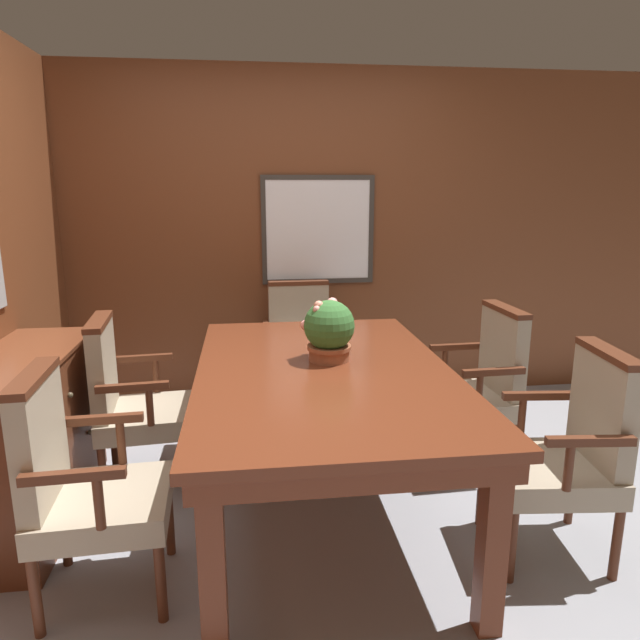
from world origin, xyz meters
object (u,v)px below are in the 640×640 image
chair_left_near (81,481)px  potted_plant (329,330)px  chair_left_far (131,399)px  chair_right_near (568,448)px  chair_right_far (479,383)px  dining_table (324,386)px  chair_head_far (301,345)px  sideboard_cabinet (28,439)px

chair_left_near → potted_plant: bearing=-63.9°
chair_left_far → chair_left_near: bearing=173.5°
chair_left_far → chair_right_near: same height
chair_right_far → potted_plant: (-0.93, -0.31, 0.43)m
chair_left_far → chair_right_near: size_ratio=1.00×
dining_table → chair_left_far: bearing=157.0°
chair_head_far → chair_left_near: 2.10m
chair_right_near → sideboard_cabinet: 2.53m
dining_table → chair_left_far: (-0.99, 0.42, -0.18)m
dining_table → sideboard_cabinet: 1.47m
chair_left_far → potted_plant: potted_plant is taller
sideboard_cabinet → chair_left_far: bearing=32.0°
chair_right_near → sideboard_cabinet: (-2.46, 0.58, -0.08)m
chair_left_near → sideboard_cabinet: size_ratio=0.82×
dining_table → chair_head_far: (0.02, 1.36, -0.18)m
chair_right_near → chair_left_near: (-2.04, -0.03, 0.00)m
dining_table → potted_plant: potted_plant is taller
chair_left_far → sideboard_cabinet: bearing=117.0°
chair_head_far → chair_right_near: size_ratio=1.00×
potted_plant → chair_left_near: bearing=-151.0°
dining_table → sideboard_cabinet: sideboard_cabinet is taller
chair_head_far → sideboard_cabinet: 1.89m
dining_table → chair_right_far: bearing=23.7°
chair_right_far → chair_left_near: (-1.99, -0.89, 0.00)m
chair_left_far → sideboard_cabinet: size_ratio=0.82×
chair_right_far → sideboard_cabinet: bearing=-85.5°
chair_right_far → chair_right_near: 0.87m
chair_left_far → dining_table: bearing=-118.0°
dining_table → chair_head_far: size_ratio=2.03×
chair_head_far → chair_right_far: size_ratio=1.00×
chair_left_far → chair_right_near: (2.02, -0.86, 0.00)m
chair_right_far → chair_left_near: 2.18m
chair_right_near → chair_left_near: bearing=-83.6°
chair_right_near → chair_head_far: bearing=-145.1°
dining_table → chair_left_near: bearing=-155.4°
chair_right_near → potted_plant: potted_plant is taller
chair_left_far → chair_left_near: size_ratio=1.00×
chair_right_near → potted_plant: 1.21m
chair_head_far → chair_left_far: 1.38m
chair_right_far → chair_left_far: 1.97m
chair_head_far → chair_left_near: (-1.03, -1.83, 0.00)m
chair_left_near → chair_head_far: bearing=-32.4°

